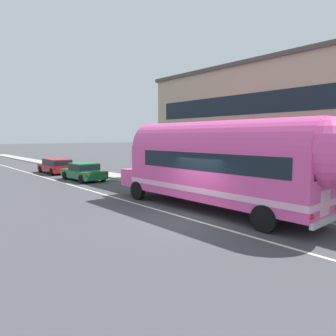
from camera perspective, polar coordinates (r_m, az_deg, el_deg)
ground_plane at (r=13.04m, az=3.71°, el=-9.34°), size 300.00×300.00×0.00m
lane_markings at (r=23.72m, az=-13.89°, el=-2.59°), size 3.90×80.00×0.01m
sidewalk_slab at (r=23.52m, az=-5.27°, el=-2.34°), size 1.81×90.00×0.15m
roadside_building at (r=21.45m, az=27.52°, el=6.55°), size 9.44×22.27×7.84m
painted_bus at (r=13.89m, az=9.99°, el=1.17°), size 2.73×12.20×4.12m
car_lead at (r=24.92m, az=-15.36°, el=-0.55°), size 2.11×4.34×1.37m
car_second at (r=30.41m, az=-20.05°, el=0.53°), size 2.00×4.49×1.37m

